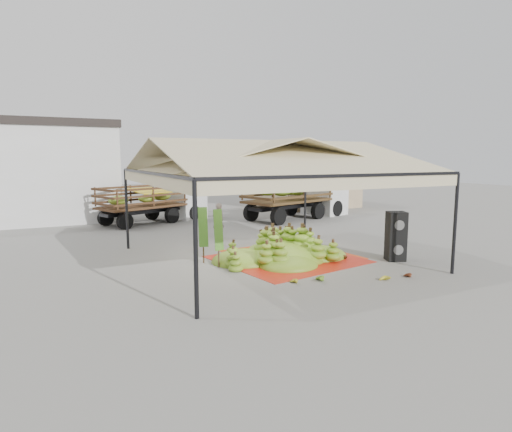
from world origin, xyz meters
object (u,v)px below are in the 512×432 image
speaker_stack (396,236)px  truck_right (301,193)px  vendor (218,221)px  truck_left (158,199)px  banana_heap (284,244)px

speaker_stack → truck_right: (2.78, 10.20, 0.62)m
speaker_stack → vendor: bearing=145.0°
vendor → truck_left: 6.08m
banana_heap → vendor: bearing=97.7°
speaker_stack → banana_heap: bearing=174.1°
truck_right → banana_heap: bearing=-143.0°
banana_heap → vendor: (-0.61, 4.51, 0.23)m
vendor → truck_left: (-1.11, 5.95, 0.49)m
banana_heap → truck_right: (6.03, 8.36, 0.91)m
vendor → truck_right: truck_right is taller
vendor → truck_left: size_ratio=0.24×
vendor → truck_right: bearing=-158.7°
speaker_stack → truck_left: bearing=135.7°
truck_left → speaker_stack: bearing=-90.4°
speaker_stack → truck_left: truck_left is taller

